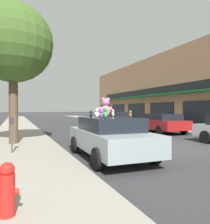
{
  "coord_description": "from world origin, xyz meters",
  "views": [
    {
      "loc": [
        -6.35,
        -7.78,
        1.71
      ],
      "look_at": [
        -2.63,
        1.23,
        1.58
      ],
      "focal_mm": 35.0,
      "sensor_mm": 36.0,
      "label": 1
    }
  ],
  "objects_px": {
    "teddy_bear_white": "(97,113)",
    "parked_car_far_right": "(118,118)",
    "teddy_bear_black": "(91,114)",
    "teddy_bear_red": "(102,112)",
    "teddy_bear_purple": "(101,114)",
    "street_tree": "(13,43)",
    "teddy_bear_green": "(105,113)",
    "teddy_bear_blue": "(103,114)",
    "teddy_bear_brown": "(130,114)",
    "teddy_bear_orange": "(99,113)",
    "parked_car_far_center": "(159,122)",
    "fire_hydrant": "(7,189)",
    "plush_art_car": "(110,136)",
    "teddy_bear_giant": "(106,108)",
    "teddy_bear_cream": "(113,113)",
    "parking_meter": "(12,130)"
  },
  "relations": [
    {
      "from": "teddy_bear_brown",
      "to": "parking_meter",
      "type": "height_order",
      "value": "teddy_bear_brown"
    },
    {
      "from": "teddy_bear_white",
      "to": "parked_car_far_right",
      "type": "distance_m",
      "value": 15.0
    },
    {
      "from": "teddy_bear_green",
      "to": "teddy_bear_brown",
      "type": "distance_m",
      "value": 1.2
    },
    {
      "from": "teddy_bear_red",
      "to": "teddy_bear_purple",
      "type": "relative_size",
      "value": 1.22
    },
    {
      "from": "teddy_bear_giant",
      "to": "teddy_bear_cream",
      "type": "height_order",
      "value": "teddy_bear_giant"
    },
    {
      "from": "teddy_bear_white",
      "to": "parked_car_far_right",
      "type": "bearing_deg",
      "value": -155.5
    },
    {
      "from": "teddy_bear_white",
      "to": "parked_car_far_center",
      "type": "distance_m",
      "value": 9.5
    },
    {
      "from": "teddy_bear_black",
      "to": "teddy_bear_red",
      "type": "distance_m",
      "value": 1.03
    },
    {
      "from": "teddy_bear_orange",
      "to": "teddy_bear_black",
      "type": "bearing_deg",
      "value": 32.62
    },
    {
      "from": "teddy_bear_green",
      "to": "teddy_bear_blue",
      "type": "bearing_deg",
      "value": -141.56
    },
    {
      "from": "teddy_bear_black",
      "to": "teddy_bear_red",
      "type": "xyz_separation_m",
      "value": [
        0.69,
        0.75,
        0.05
      ]
    },
    {
      "from": "teddy_bear_cream",
      "to": "teddy_bear_purple",
      "type": "distance_m",
      "value": 1.7
    },
    {
      "from": "teddy_bear_brown",
      "to": "teddy_bear_purple",
      "type": "relative_size",
      "value": 0.85
    },
    {
      "from": "street_tree",
      "to": "teddy_bear_purple",
      "type": "bearing_deg",
      "value": -61.68
    },
    {
      "from": "street_tree",
      "to": "parking_meter",
      "type": "height_order",
      "value": "street_tree"
    },
    {
      "from": "teddy_bear_blue",
      "to": "teddy_bear_green",
      "type": "bearing_deg",
      "value": 49.01
    },
    {
      "from": "teddy_bear_orange",
      "to": "fire_hydrant",
      "type": "xyz_separation_m",
      "value": [
        -2.97,
        -4.04,
        -1.03
      ]
    },
    {
      "from": "teddy_bear_orange",
      "to": "parked_car_far_center",
      "type": "bearing_deg",
      "value": -148.52
    },
    {
      "from": "teddy_bear_red",
      "to": "parked_car_far_center",
      "type": "height_order",
      "value": "teddy_bear_red"
    },
    {
      "from": "teddy_bear_black",
      "to": "fire_hydrant",
      "type": "xyz_separation_m",
      "value": [
        -2.54,
        -3.68,
        -1.0
      ]
    },
    {
      "from": "teddy_bear_green",
      "to": "teddy_bear_purple",
      "type": "bearing_deg",
      "value": -10.42
    },
    {
      "from": "teddy_bear_white",
      "to": "teddy_bear_green",
      "type": "height_order",
      "value": "teddy_bear_green"
    },
    {
      "from": "fire_hydrant",
      "to": "teddy_bear_black",
      "type": "bearing_deg",
      "value": 55.37
    },
    {
      "from": "teddy_bear_black",
      "to": "parked_car_far_right",
      "type": "bearing_deg",
      "value": 175.28
    },
    {
      "from": "teddy_bear_purple",
      "to": "parked_car_far_center",
      "type": "xyz_separation_m",
      "value": [
        7.24,
        6.85,
        -0.79
      ]
    },
    {
      "from": "teddy_bear_orange",
      "to": "parked_car_far_right",
      "type": "xyz_separation_m",
      "value": [
        6.81,
        12.51,
        -0.79
      ]
    },
    {
      "from": "street_tree",
      "to": "parked_car_far_right",
      "type": "bearing_deg",
      "value": 43.3
    },
    {
      "from": "teddy_bear_orange",
      "to": "teddy_bear_blue",
      "type": "xyz_separation_m",
      "value": [
        0.07,
        -0.25,
        -0.03
      ]
    },
    {
      "from": "teddy_bear_blue",
      "to": "parked_car_far_right",
      "type": "xyz_separation_m",
      "value": [
        6.75,
        12.76,
        -0.76
      ]
    },
    {
      "from": "parked_car_far_right",
      "to": "fire_hydrant",
      "type": "relative_size",
      "value": 5.25
    },
    {
      "from": "teddy_bear_brown",
      "to": "teddy_bear_blue",
      "type": "xyz_separation_m",
      "value": [
        -0.81,
        0.56,
        -0.0
      ]
    },
    {
      "from": "teddy_bear_black",
      "to": "teddy_bear_brown",
      "type": "relative_size",
      "value": 1.01
    },
    {
      "from": "parked_car_far_right",
      "to": "teddy_bear_red",
      "type": "bearing_deg",
      "value": -118.39
    },
    {
      "from": "plush_art_car",
      "to": "teddy_bear_orange",
      "type": "xyz_separation_m",
      "value": [
        -0.21,
        0.54,
        0.8
      ]
    },
    {
      "from": "plush_art_car",
      "to": "fire_hydrant",
      "type": "xyz_separation_m",
      "value": [
        -3.18,
        -3.5,
        -0.22
      ]
    },
    {
      "from": "plush_art_car",
      "to": "teddy_bear_cream",
      "type": "relative_size",
      "value": 15.17
    },
    {
      "from": "teddy_bear_red",
      "to": "street_tree",
      "type": "bearing_deg",
      "value": -28.01
    },
    {
      "from": "teddy_bear_giant",
      "to": "street_tree",
      "type": "height_order",
      "value": "street_tree"
    },
    {
      "from": "teddy_bear_black",
      "to": "teddy_bear_orange",
      "type": "bearing_deg",
      "value": 154.95
    },
    {
      "from": "parked_car_far_center",
      "to": "teddy_bear_green",
      "type": "bearing_deg",
      "value": -136.17
    },
    {
      "from": "plush_art_car",
      "to": "teddy_bear_orange",
      "type": "distance_m",
      "value": 0.99
    },
    {
      "from": "teddy_bear_black",
      "to": "parked_car_far_center",
      "type": "distance_m",
      "value": 9.38
    },
    {
      "from": "teddy_bear_brown",
      "to": "teddy_bear_blue",
      "type": "bearing_deg",
      "value": -73.57
    },
    {
      "from": "street_tree",
      "to": "fire_hydrant",
      "type": "xyz_separation_m",
      "value": [
        -0.04,
        -7.38,
        -4.18
      ]
    },
    {
      "from": "teddy_bear_red",
      "to": "parked_car_far_right",
      "type": "distance_m",
      "value": 13.8
    },
    {
      "from": "plush_art_car",
      "to": "parked_car_far_center",
      "type": "bearing_deg",
      "value": 43.82
    },
    {
      "from": "teddy_bear_white",
      "to": "teddy_bear_red",
      "type": "height_order",
      "value": "teddy_bear_red"
    },
    {
      "from": "parked_car_far_center",
      "to": "fire_hydrant",
      "type": "relative_size",
      "value": 5.51
    },
    {
      "from": "teddy_bear_cream",
      "to": "teddy_bear_black",
      "type": "bearing_deg",
      "value": -29.63
    },
    {
      "from": "teddy_bear_brown",
      "to": "teddy_bear_cream",
      "type": "bearing_deg",
      "value": -110.89
    }
  ]
}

